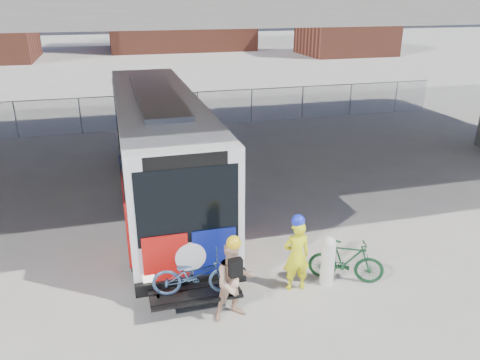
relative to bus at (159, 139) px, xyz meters
name	(u,v)px	position (x,y,z in m)	size (l,w,h in m)	color
ground	(238,225)	(2.00, -2.78, -2.11)	(160.00, 160.00, 0.00)	#9E9991
bus	(159,139)	(0.00, 0.00, 0.00)	(2.67, 13.02, 3.69)	silver
chainlink_fence	(179,100)	(2.00, 9.22, -0.68)	(30.00, 0.06, 30.00)	gray
brick_buildings	(143,6)	(3.23, 45.45, 3.31)	(54.00, 22.00, 12.00)	brown
bollard	(328,259)	(3.27, -6.32, -1.43)	(0.33, 0.33, 1.27)	silver
cyclist_hivis	(297,254)	(2.45, -6.32, -1.17)	(0.67, 0.45, 1.96)	yellow
cyclist_tan	(234,280)	(0.77, -6.95, -1.17)	(0.94, 0.77, 1.98)	#D6A989
bike_parked	(346,261)	(3.75, -6.32, -1.56)	(0.51, 1.81, 1.09)	#133D20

